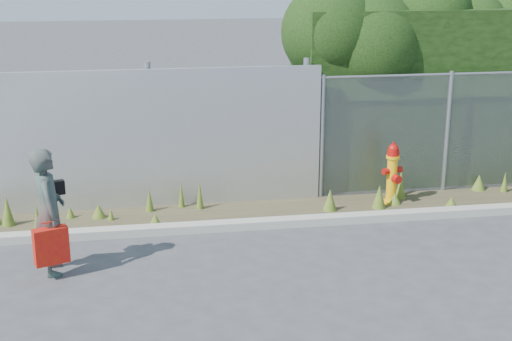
% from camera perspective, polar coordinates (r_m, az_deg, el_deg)
% --- Properties ---
extents(ground, '(80.00, 80.00, 0.00)m').
position_cam_1_polar(ground, '(8.94, 3.41, -8.61)').
color(ground, '#3E3E41').
rests_on(ground, ground).
extents(curb, '(16.00, 0.22, 0.12)m').
position_cam_1_polar(curb, '(10.54, 1.26, -4.22)').
color(curb, '#A3A093').
rests_on(curb, ground).
extents(weed_strip, '(16.00, 1.26, 0.48)m').
position_cam_1_polar(weed_strip, '(11.32, 4.57, -2.53)').
color(weed_strip, '#413925').
rests_on(weed_strip, ground).
extents(corrugated_fence, '(8.50, 0.21, 2.30)m').
position_cam_1_polar(corrugated_fence, '(11.30, -16.30, 2.09)').
color(corrugated_fence, '#AFB1B7').
rests_on(corrugated_fence, ground).
extents(chainlink_fence, '(6.50, 0.07, 2.05)m').
position_cam_1_polar(chainlink_fence, '(12.77, 19.34, 3.10)').
color(chainlink_fence, gray).
rests_on(chainlink_fence, ground).
extents(hedge, '(7.65, 1.96, 3.59)m').
position_cam_1_polar(hedge, '(13.45, 17.57, 8.08)').
color(hedge, black).
rests_on(hedge, ground).
extents(fire_hydrant, '(0.34, 0.31, 1.02)m').
position_cam_1_polar(fire_hydrant, '(11.58, 10.83, -0.31)').
color(fire_hydrant, '#FFB50D').
rests_on(fire_hydrant, ground).
extents(woman, '(0.47, 0.64, 1.61)m').
position_cam_1_polar(woman, '(9.17, -16.23, -3.17)').
color(woman, '#116B5E').
rests_on(woman, ground).
extents(red_tote_bag, '(0.42, 0.15, 0.54)m').
position_cam_1_polar(red_tote_bag, '(9.09, -16.07, -5.80)').
color(red_tote_bag, red).
extents(black_shoulder_bag, '(0.24, 0.10, 0.18)m').
position_cam_1_polar(black_shoulder_bag, '(9.28, -15.80, -1.35)').
color(black_shoulder_bag, black).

